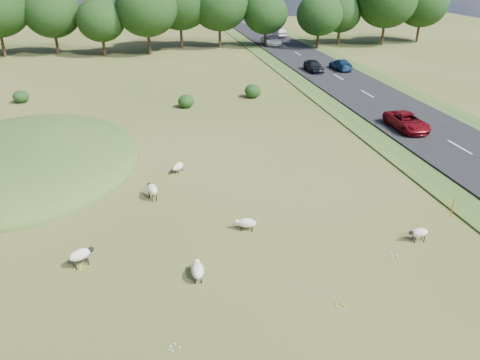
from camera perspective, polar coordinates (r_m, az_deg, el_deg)
name	(u,v)px	position (r m, az deg, el deg)	size (l,w,h in m)	color
ground	(184,119)	(43.57, -6.87, 7.42)	(160.00, 160.00, 0.00)	#40541A
mound	(27,163)	(36.98, -24.49, 1.93)	(16.00, 20.00, 4.00)	#33561E
road	(345,82)	(57.89, 12.65, 11.60)	(8.00, 150.00, 0.25)	black
treeline	(153,8)	(77.14, -10.57, 19.94)	(96.28, 14.66, 11.70)	black
shrubs	(167,96)	(49.04, -8.92, 10.13)	(25.19, 6.68, 1.42)	black
marker_post	(452,207)	(28.96, 24.47, -3.07)	(0.06, 0.06, 1.20)	#D8590C
sheep_0	(198,270)	(21.71, -5.20, -10.86)	(0.65, 1.34, 0.76)	beige
sheep_1	(80,255)	(23.58, -18.88, -8.61)	(1.28, 1.00, 0.91)	beige
sheep_2	(178,167)	(32.23, -7.55, 1.63)	(0.97, 1.17, 0.67)	beige
sheep_3	(419,233)	(25.89, 21.00, -6.00)	(1.05, 0.48, 0.76)	beige
sheep_4	(246,223)	(25.20, 0.77, -5.26)	(1.26, 0.83, 0.70)	beige
sheep_5	(152,189)	(28.78, -10.67, -1.10)	(0.82, 1.37, 0.95)	beige
car_0	(407,121)	(41.97, 19.69, 6.74)	(2.26, 4.90, 1.36)	maroon
car_1	(280,33)	(90.60, 4.85, 17.46)	(1.61, 4.62, 1.52)	#979A9E
car_2	(271,40)	(81.69, 3.84, 16.62)	(2.45, 5.32, 1.48)	white
car_5	(314,66)	(62.12, 8.98, 13.60)	(1.69, 4.21, 1.43)	black
car_6	(341,64)	(63.81, 12.18, 13.60)	(1.84, 4.53, 1.31)	navy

